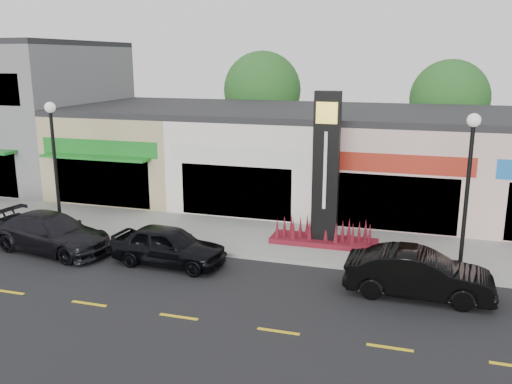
{
  "coord_description": "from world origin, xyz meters",
  "views": [
    {
      "loc": [
        6.33,
        -16.17,
        7.34
      ],
      "look_at": [
        0.24,
        4.0,
        2.11
      ],
      "focal_mm": 38.0,
      "sensor_mm": 36.0,
      "label": 1
    }
  ],
  "objects_px": {
    "lamp_east_near": "(468,179)",
    "car_black_conv": "(419,274)",
    "lamp_west_near": "(54,154)",
    "car_dark_sedan": "(52,233)",
    "car_black_sedan": "(168,245)",
    "pylon_sign": "(325,192)"
  },
  "relations": [
    {
      "from": "lamp_east_near",
      "to": "car_black_conv",
      "type": "bearing_deg",
      "value": -124.31
    },
    {
      "from": "lamp_west_near",
      "to": "car_black_conv",
      "type": "relative_size",
      "value": 1.2
    },
    {
      "from": "lamp_west_near",
      "to": "car_black_conv",
      "type": "xyz_separation_m",
      "value": [
        14.64,
        -2.0,
        -2.73
      ]
    },
    {
      "from": "lamp_west_near",
      "to": "car_dark_sedan",
      "type": "xyz_separation_m",
      "value": [
        0.94,
        -1.8,
        -2.74
      ]
    },
    {
      "from": "car_dark_sedan",
      "to": "car_black_sedan",
      "type": "height_order",
      "value": "car_dark_sedan"
    },
    {
      "from": "lamp_west_near",
      "to": "car_black_sedan",
      "type": "relative_size",
      "value": 1.29
    },
    {
      "from": "car_dark_sedan",
      "to": "lamp_west_near",
      "type": "bearing_deg",
      "value": 36.7
    },
    {
      "from": "pylon_sign",
      "to": "car_dark_sedan",
      "type": "distance_m",
      "value": 10.76
    },
    {
      "from": "lamp_west_near",
      "to": "car_black_conv",
      "type": "height_order",
      "value": "lamp_west_near"
    },
    {
      "from": "lamp_west_near",
      "to": "lamp_east_near",
      "type": "height_order",
      "value": "same"
    },
    {
      "from": "lamp_east_near",
      "to": "pylon_sign",
      "type": "height_order",
      "value": "pylon_sign"
    },
    {
      "from": "lamp_west_near",
      "to": "lamp_east_near",
      "type": "bearing_deg",
      "value": 0.0
    },
    {
      "from": "car_dark_sedan",
      "to": "car_black_sedan",
      "type": "xyz_separation_m",
      "value": [
        4.96,
        0.02,
        -0.01
      ]
    },
    {
      "from": "pylon_sign",
      "to": "car_black_sedan",
      "type": "xyz_separation_m",
      "value": [
        -5.09,
        -3.49,
        -1.55
      ]
    },
    {
      "from": "lamp_east_near",
      "to": "car_dark_sedan",
      "type": "bearing_deg",
      "value": -173.17
    },
    {
      "from": "car_black_sedan",
      "to": "car_dark_sedan",
      "type": "bearing_deg",
      "value": 93.57
    },
    {
      "from": "lamp_east_near",
      "to": "car_black_sedan",
      "type": "relative_size",
      "value": 1.29
    },
    {
      "from": "car_black_sedan",
      "to": "car_black_conv",
      "type": "xyz_separation_m",
      "value": [
        8.73,
        -0.21,
        0.03
      ]
    },
    {
      "from": "pylon_sign",
      "to": "car_black_conv",
      "type": "height_order",
      "value": "pylon_sign"
    },
    {
      "from": "lamp_east_near",
      "to": "car_black_conv",
      "type": "relative_size",
      "value": 1.2
    },
    {
      "from": "lamp_west_near",
      "to": "pylon_sign",
      "type": "distance_m",
      "value": 11.19
    },
    {
      "from": "lamp_east_near",
      "to": "car_black_conv",
      "type": "height_order",
      "value": "lamp_east_near"
    }
  ]
}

